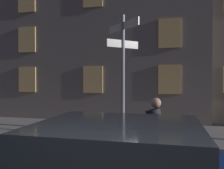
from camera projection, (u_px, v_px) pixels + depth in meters
sidewalk_kerb at (153, 134)px, 8.33m from camera, size 40.00×3.33×0.14m
signpost at (123, 65)px, 7.47m from camera, size 1.18×1.18×3.90m
cyclist at (153, 137)px, 5.09m from camera, size 1.82×0.32×1.61m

